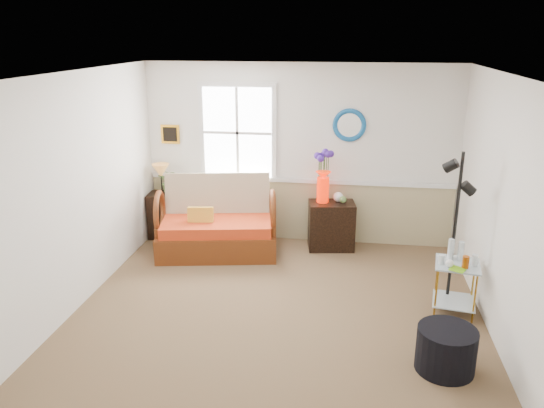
# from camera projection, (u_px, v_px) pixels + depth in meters

# --- Properties ---
(floor) EXTENTS (4.50, 5.00, 0.01)m
(floor) POSITION_uv_depth(u_px,v_px,m) (274.00, 323.00, 5.71)
(floor) COLOR brown
(floor) RESTS_ON ground
(ceiling) EXTENTS (4.50, 5.00, 0.01)m
(ceiling) POSITION_uv_depth(u_px,v_px,m) (274.00, 76.00, 4.91)
(ceiling) COLOR white
(ceiling) RESTS_ON walls
(walls) EXTENTS (4.51, 5.01, 2.60)m
(walls) POSITION_uv_depth(u_px,v_px,m) (274.00, 209.00, 5.31)
(walls) COLOR white
(walls) RESTS_ON floor
(wainscot) EXTENTS (4.46, 0.02, 0.90)m
(wainscot) POSITION_uv_depth(u_px,v_px,m) (298.00, 211.00, 7.91)
(wainscot) COLOR tan
(wainscot) RESTS_ON walls
(chair_rail) EXTENTS (4.46, 0.04, 0.06)m
(chair_rail) POSITION_uv_depth(u_px,v_px,m) (299.00, 180.00, 7.75)
(chair_rail) COLOR white
(chair_rail) RESTS_ON walls
(window) EXTENTS (1.14, 0.06, 1.44)m
(window) POSITION_uv_depth(u_px,v_px,m) (238.00, 133.00, 7.67)
(window) COLOR white
(window) RESTS_ON walls
(picture) EXTENTS (0.28, 0.03, 0.28)m
(picture) POSITION_uv_depth(u_px,v_px,m) (170.00, 134.00, 7.84)
(picture) COLOR orange
(picture) RESTS_ON walls
(mirror) EXTENTS (0.47, 0.07, 0.47)m
(mirror) POSITION_uv_depth(u_px,v_px,m) (349.00, 125.00, 7.41)
(mirror) COLOR #1974BB
(mirror) RESTS_ON walls
(loveseat) EXTENTS (1.77, 1.21, 1.07)m
(loveseat) POSITION_uv_depth(u_px,v_px,m) (217.00, 217.00, 7.39)
(loveseat) COLOR #76360D
(loveseat) RESTS_ON floor
(throw_pillow) EXTENTS (0.36, 0.14, 0.35)m
(throw_pillow) POSITION_uv_depth(u_px,v_px,m) (201.00, 220.00, 7.30)
(throw_pillow) COLOR orange
(throw_pillow) RESTS_ON loveseat
(lamp_stand) EXTENTS (0.41, 0.41, 0.68)m
(lamp_stand) POSITION_uv_depth(u_px,v_px,m) (163.00, 215.00, 8.05)
(lamp_stand) COLOR black
(lamp_stand) RESTS_ON floor
(table_lamp) EXTENTS (0.30, 0.30, 0.46)m
(table_lamp) POSITION_uv_depth(u_px,v_px,m) (161.00, 179.00, 7.86)
(table_lamp) COLOR #C67F38
(table_lamp) RESTS_ON lamp_stand
(potted_plant) EXTENTS (0.41, 0.44, 0.29)m
(potted_plant) POSITION_uv_depth(u_px,v_px,m) (171.00, 184.00, 7.90)
(potted_plant) COLOR #597D3E
(potted_plant) RESTS_ON lamp_stand
(cabinet) EXTENTS (0.70, 0.50, 0.69)m
(cabinet) POSITION_uv_depth(u_px,v_px,m) (331.00, 226.00, 7.60)
(cabinet) COLOR black
(cabinet) RESTS_ON floor
(flower_vase) EXTENTS (0.27, 0.27, 0.74)m
(flower_vase) POSITION_uv_depth(u_px,v_px,m) (323.00, 177.00, 7.42)
(flower_vase) COLOR #F31C02
(flower_vase) RESTS_ON cabinet
(side_table) EXTENTS (0.53, 0.53, 0.59)m
(side_table) POSITION_uv_depth(u_px,v_px,m) (455.00, 288.00, 5.85)
(side_table) COLOR #A5791F
(side_table) RESTS_ON floor
(tabletop_items) EXTENTS (0.52, 0.52, 0.23)m
(tabletop_items) POSITION_uv_depth(u_px,v_px,m) (459.00, 254.00, 5.71)
(tabletop_items) COLOR silver
(tabletop_items) RESTS_ON side_table
(floor_lamp) EXTENTS (0.34, 0.34, 1.79)m
(floor_lamp) POSITION_uv_depth(u_px,v_px,m) (454.00, 232.00, 5.81)
(floor_lamp) COLOR black
(floor_lamp) RESTS_ON floor
(ottoman) EXTENTS (0.65, 0.65, 0.42)m
(ottoman) POSITION_uv_depth(u_px,v_px,m) (446.00, 350.00, 4.87)
(ottoman) COLOR black
(ottoman) RESTS_ON floor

